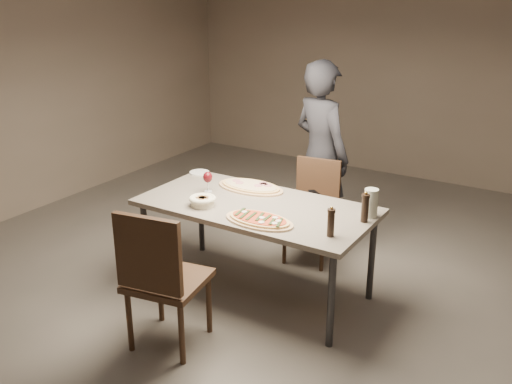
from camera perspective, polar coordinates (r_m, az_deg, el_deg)
The scene contains 14 objects.
room at distance 4.17m, azimuth 0.00°, elevation 7.12°, with size 7.00×7.00×7.00m.
dining_table at distance 4.38m, azimuth 0.00°, elevation -1.93°, with size 1.80×0.90×0.75m.
zucchini_pizza at distance 4.04m, azimuth 0.35°, elevation -2.79°, with size 0.53×0.29×0.05m.
ham_pizza at distance 4.69m, azimuth -0.54°, elevation 0.55°, with size 0.59×0.33×0.04m.
bread_basket at distance 4.33m, azimuth -5.37°, elevation -0.84°, with size 0.21×0.21×0.07m.
oil_dish at distance 3.96m, azimuth 1.97°, elevation -3.40°, with size 0.13×0.13×0.01m.
pepper_mill_left at distance 4.08m, azimuth 10.85°, elevation -1.54°, with size 0.06×0.06×0.23m.
pepper_mill_right at distance 3.81m, azimuth 7.50°, elevation -3.01°, with size 0.06×0.06×0.21m.
carafe at distance 4.18m, azimuth 11.42°, elevation -1.08°, with size 0.10×0.10×0.21m.
wine_glass at distance 4.60m, azimuth -4.85°, elevation 1.42°, with size 0.08×0.08×0.17m.
side_plate at distance 5.10m, azimuth -5.68°, elevation 1.96°, with size 0.17×0.17×0.01m.
chair_near at distance 3.78m, azimuth -9.57°, elevation -8.06°, with size 0.56×0.56×1.02m.
chair_far at distance 5.08m, azimuth 5.80°, elevation -1.21°, with size 0.47×0.47×0.89m.
diner at distance 5.23m, azimuth 6.50°, elevation 3.65°, with size 0.63×0.41×1.73m, color black.
Camera 1 is at (2.14, -3.45, 2.35)m, focal length 40.00 mm.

